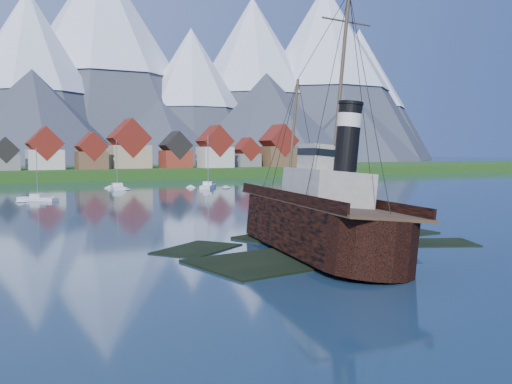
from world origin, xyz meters
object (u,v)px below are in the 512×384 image
sailboat_d (208,187)px  sailboat_e (117,188)px  tugboat_wreck (305,217)px  sailboat_c (38,199)px

sailboat_d → sailboat_e: bearing=-164.5°
tugboat_wreck → sailboat_d: 87.92m
sailboat_d → sailboat_e: size_ratio=1.11×
sailboat_c → tugboat_wreck: bearing=-120.9°
sailboat_d → tugboat_wreck: bearing=-74.6°
sailboat_c → sailboat_d: 44.76m
sailboat_c → sailboat_d: (41.02, 17.91, 0.08)m
sailboat_c → sailboat_e: sailboat_e is taller
sailboat_d → sailboat_c: bearing=-123.5°
tugboat_wreck → sailboat_c: 67.57m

